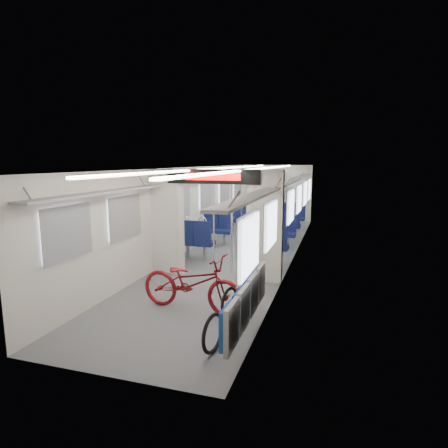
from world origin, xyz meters
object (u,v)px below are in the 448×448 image
bicycle (192,283)px  stanchion_far_right (264,204)px  stanchion_near_right (232,222)px  flip_bench (247,301)px  bike_hoop_a (213,335)px  seat_bay_near_left (207,231)px  seat_bay_far_left (240,214)px  bike_hoop_c (230,304)px  stanchion_near_left (214,218)px  bike_hoop_b (234,314)px  seat_bay_near_right (275,235)px  stanchion_far_left (242,203)px  seat_bay_far_right (290,218)px

bicycle → stanchion_far_right: size_ratio=0.80×
stanchion_near_right → stanchion_far_right: (-0.02, 3.66, 0.00)m
flip_bench → bike_hoop_a: 0.66m
seat_bay_near_left → seat_bay_far_left: (-0.00, 3.62, -0.02)m
flip_bench → bike_hoop_c: (-0.44, 0.70, -0.36)m
seat_bay_near_left → stanchion_near_left: bearing=-64.2°
flip_bench → bike_hoop_c: 0.90m
bike_hoop_b → seat_bay_near_left: bearing=114.1°
seat_bay_near_right → stanchion_near_right: (-0.64, -1.95, 0.61)m
stanchion_far_left → stanchion_far_right: (0.70, 0.03, 0.00)m
bicycle → stanchion_near_left: size_ratio=0.80×
flip_bench → stanchion_near_right: size_ratio=0.93×
flip_bench → bike_hoop_b: (-0.28, 0.34, -0.36)m
stanchion_near_left → stanchion_near_right: same height
stanchion_near_left → seat_bay_near_left: bearing=115.8°
seat_bay_near_left → seat_bay_far_left: bearing=90.0°
seat_bay_far_right → stanchion_far_left: size_ratio=0.84×
bike_hoop_a → stanchion_near_left: bearing=108.4°
seat_bay_far_right → stanchion_near_right: stanchion_near_right is taller
seat_bay_far_right → bike_hoop_c: bearing=-90.2°
seat_bay_far_right → stanchion_near_right: (-0.64, -5.01, 0.62)m
bike_hoop_a → bike_hoop_b: bearing=86.2°
seat_bay_near_left → stanchion_far_right: bearing=55.8°
seat_bay_far_left → stanchion_far_left: size_ratio=0.84×
seat_bay_near_right → seat_bay_far_right: bearing=90.0°
flip_bench → bike_hoop_a: bearing=-125.9°
flip_bench → stanchion_near_left: stanchion_near_left is taller
bike_hoop_c → stanchion_far_left: (-1.32, 5.90, 0.93)m
stanchion_near_left → stanchion_near_right: size_ratio=1.00×
bike_hoop_a → stanchion_near_left: size_ratio=0.23×
bicycle → bike_hoop_c: bicycle is taller
bike_hoop_a → bike_hoop_c: size_ratio=1.09×
stanchion_far_left → stanchion_far_right: same height
stanchion_near_right → seat_bay_near_right: bearing=71.9°
stanchion_near_right → stanchion_far_right: size_ratio=1.00×
bike_hoop_c → seat_bay_near_right: 4.22m
bike_hoop_b → seat_bay_far_left: (-2.01, 8.11, 0.30)m
bike_hoop_a → stanchion_far_left: 7.26m
flip_bench → seat_bay_near_left: size_ratio=1.02×
stanchion_far_left → bicycle: bearing=-83.6°
bike_hoop_b → seat_bay_near_left: seat_bay_near_left is taller
seat_bay_far_left → stanchion_far_right: 2.28m
bike_hoop_c → flip_bench: bearing=-57.5°
stanchion_near_right → stanchion_near_left: bearing=137.3°
seat_bay_far_left → seat_bay_near_right: bearing=-62.2°
flip_bench → seat_bay_near_right: seat_bay_near_right is taller
seat_bay_far_right → bicycle: bearing=-95.5°
bicycle → stanchion_far_left: (-0.66, 5.84, 0.67)m
bike_hoop_b → seat_bay_near_left: 4.93m
stanchion_near_left → bike_hoop_c: bearing=-66.7°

